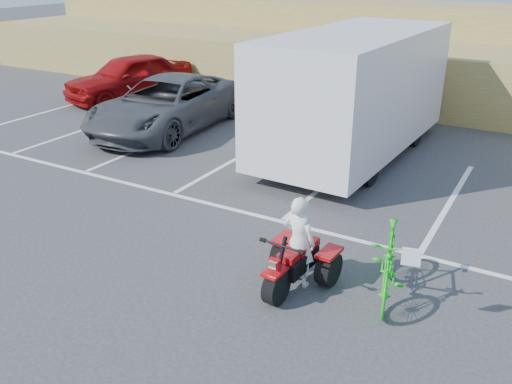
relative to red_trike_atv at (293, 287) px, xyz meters
The scene contains 11 objects.
ground 1.29m from the red_trike_atv, 161.18° to the right, with size 100.00×100.00×0.00m, color #343437.
parking_stripes 3.67m from the red_trike_atv, 95.62° to the left, with size 28.00×5.16×0.01m.
grass_embankment 15.18m from the red_trike_atv, 94.65° to the left, with size 40.00×8.50×3.10m.
red_trike_atv is the anchor object (origin of this frame).
rider 0.76m from the red_trike_atv, 86.12° to the left, with size 0.55×0.36×1.50m, color white.
green_dirt_bike 1.54m from the red_trike_atv, 20.90° to the left, with size 0.53×1.89×1.13m, color #14BF19.
grey_pickup 9.24m from the red_trike_atv, 140.39° to the left, with size 2.63×5.70×1.58m, color #3F4146.
red_car 13.68m from the red_trike_atv, 142.20° to the left, with size 1.93×4.79×1.63m, color #8B0707.
cargo_trailer 6.82m from the red_trike_atv, 102.76° to the left, with size 3.01×6.90×3.17m.
quad_atv_blue 8.32m from the red_trike_atv, 115.52° to the left, with size 1.08×1.44×0.94m, color navy, non-canonical shape.
quad_atv_green 8.20m from the red_trike_atv, 110.05° to the left, with size 1.22×1.64×1.07m, color #145925, non-canonical shape.
Camera 1 is at (4.32, -6.16, 4.74)m, focal length 38.00 mm.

